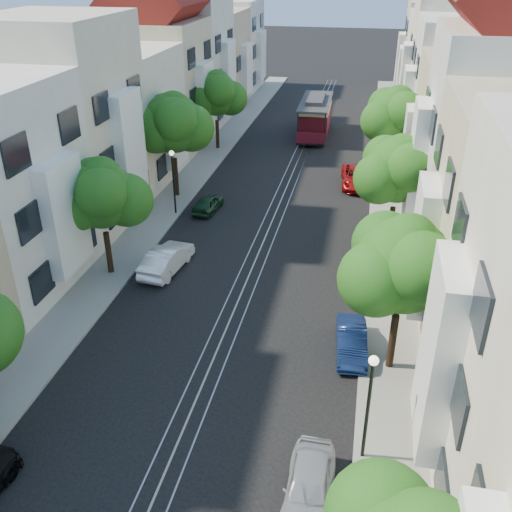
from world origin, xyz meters
The scene contains 23 objects.
ground centered at (0.00, 28.00, 0.00)m, with size 200.00×200.00×0.00m, color black.
sidewalk_east centered at (7.25, 28.00, 0.06)m, with size 2.50×80.00×0.12m, color gray.
sidewalk_west centered at (-7.25, 28.00, 0.06)m, with size 2.50×80.00×0.12m, color gray.
rail_left centered at (-0.55, 28.00, 0.01)m, with size 0.06×80.00×0.02m, color gray.
rail_slot centered at (0.00, 28.00, 0.01)m, with size 0.06×80.00×0.02m, color gray.
rail_right centered at (0.55, 28.00, 0.01)m, with size 0.06×80.00×0.02m, color gray.
lane_line centered at (0.00, 28.00, 0.00)m, with size 0.08×80.00×0.01m, color tan.
townhouses_east centered at (11.87, 27.91, 5.18)m, with size 7.75×72.00×12.00m.
townhouses_west centered at (-11.87, 27.91, 5.08)m, with size 7.75×72.00×11.76m.
tree_e_b centered at (7.26, 8.98, 4.73)m, with size 4.93×4.08×6.68m.
tree_e_c centered at (7.26, 19.98, 4.60)m, with size 4.84×3.99×6.52m.
tree_e_d centered at (7.26, 30.98, 4.87)m, with size 5.01×4.16×6.85m.
tree_w_b centered at (-7.14, 13.98, 4.40)m, with size 4.72×3.87×6.27m.
tree_w_c centered at (-7.14, 24.98, 5.07)m, with size 5.13×4.28×7.09m.
tree_w_d centered at (-7.14, 35.98, 4.60)m, with size 4.84×3.99×6.52m.
lamp_east centered at (6.30, 4.00, 2.85)m, with size 0.32×0.32×4.16m.
lamp_west centered at (-6.30, 22.00, 2.85)m, with size 0.32×0.32×4.16m.
cable_car centered at (0.50, 41.79, 1.92)m, with size 2.80×8.47×3.24m.
parked_car_e_near centered at (4.72, 1.96, 0.62)m, with size 1.47×3.66×1.25m, color #A1A5AD.
parked_car_e_mid centered at (5.60, 9.72, 0.58)m, with size 1.22×3.51×1.16m, color #0D1C44.
parked_car_e_far centered at (4.95, 29.54, 0.66)m, with size 2.18×4.72×1.31m, color #980E0D.
parked_car_w_mid centered at (-4.40, 14.92, 0.68)m, with size 1.44×4.13×1.36m, color white.
parked_car_w_far centered at (-4.40, 22.94, 0.54)m, with size 1.29×3.20×1.09m, color #15351F.
Camera 1 is at (5.53, -10.15, 15.06)m, focal length 40.00 mm.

